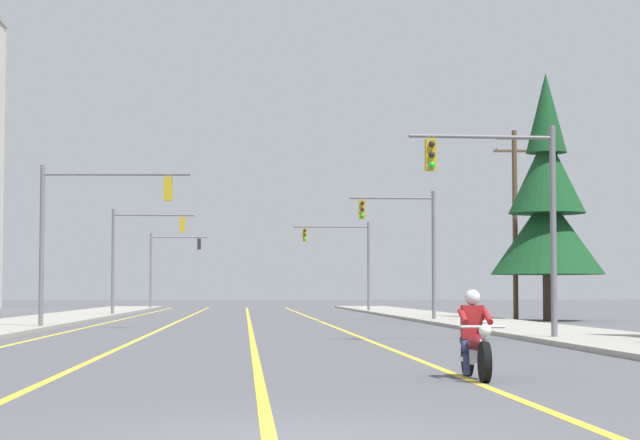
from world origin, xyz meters
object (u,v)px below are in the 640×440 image
object	(u,v)px
traffic_signal_mid_left	(137,245)
motorcycle_with_rider	(475,343)
traffic_signal_far_right	(347,252)
utility_pole_right_far	(515,218)
traffic_signal_near_right	(512,199)
traffic_signal_far_left	(167,259)
traffic_signal_mid_right	(410,236)
traffic_signal_near_left	(86,219)
conifer_tree_right_verge_far	(547,206)

from	to	relation	value
traffic_signal_mid_left	motorcycle_with_rider	bearing A→B (deg)	-78.80
traffic_signal_far_right	utility_pole_right_far	distance (m)	22.90
motorcycle_with_rider	traffic_signal_far_right	world-z (taller)	traffic_signal_far_right
traffic_signal_near_right	traffic_signal_far_left	xyz separation A→B (m)	(-13.91, 64.65, 0.02)
traffic_signal_mid_right	traffic_signal_far_right	distance (m)	25.48
traffic_signal_mid_right	traffic_signal_mid_left	xyz separation A→B (m)	(-14.03, 13.50, 0.04)
utility_pole_right_far	traffic_signal_near_left	bearing A→B (deg)	-143.81
traffic_signal_near_right	motorcycle_with_rider	bearing A→B (deg)	-105.16
utility_pole_right_far	motorcycle_with_rider	bearing A→B (deg)	-103.77
motorcycle_with_rider	traffic_signal_near_left	size ratio (longest dim) A/B	0.35
motorcycle_with_rider	traffic_signal_mid_left	distance (m)	51.52
conifer_tree_right_verge_far	motorcycle_with_rider	bearing A→B (deg)	-106.06
motorcycle_with_rider	traffic_signal_mid_right	xyz separation A→B (m)	(4.05, 36.93, 3.46)
motorcycle_with_rider	conifer_tree_right_verge_far	xyz separation A→B (m)	(10.93, 37.99, 4.97)
traffic_signal_mid_right	traffic_signal_near_left	bearing A→B (deg)	-141.95
traffic_signal_near_left	conifer_tree_right_verge_far	world-z (taller)	conifer_tree_right_verge_far
utility_pole_right_far	conifer_tree_right_verge_far	bearing A→B (deg)	-68.39
motorcycle_with_rider	traffic_signal_near_right	world-z (taller)	traffic_signal_near_right
traffic_signal_far_right	traffic_signal_near_left	bearing A→B (deg)	-109.67
traffic_signal_near_left	motorcycle_with_rider	bearing A→B (deg)	-69.57
traffic_signal_far_left	utility_pole_right_far	xyz separation A→B (m)	(19.96, -38.45, 1.07)
traffic_signal_near_left	conifer_tree_right_verge_far	size ratio (longest dim) A/B	0.51
traffic_signal_mid_right	utility_pole_right_far	size ratio (longest dim) A/B	0.64
traffic_signal_mid_left	traffic_signal_far_left	world-z (taller)	same
traffic_signal_mid_left	traffic_signal_far_right	bearing A→B (deg)	42.19
traffic_signal_mid_left	utility_pole_right_far	world-z (taller)	utility_pole_right_far
traffic_signal_mid_right	motorcycle_with_rider	bearing A→B (deg)	-96.26
traffic_signal_near_left	traffic_signal_mid_right	xyz separation A→B (m)	(13.79, 10.79, -0.10)
traffic_signal_far_right	conifer_tree_right_verge_far	bearing A→B (deg)	-72.47
traffic_signal_near_right	traffic_signal_mid_right	size ratio (longest dim) A/B	1.00
traffic_signal_near_right	traffic_signal_far_right	world-z (taller)	same
traffic_signal_far_left	utility_pole_right_far	size ratio (longest dim) A/B	0.64
traffic_signal_mid_right	traffic_signal_far_left	world-z (taller)	same
conifer_tree_right_verge_far	traffic_signal_mid_right	bearing A→B (deg)	-171.25
traffic_signal_near_right	conifer_tree_right_verge_far	size ratio (longest dim) A/B	0.51
traffic_signal_near_right	traffic_signal_far_right	distance (m)	48.08
traffic_signal_mid_right	traffic_signal_far_right	xyz separation A→B (m)	(-0.83, 25.47, 0.07)
traffic_signal_far_right	traffic_signal_far_left	distance (m)	21.22
traffic_signal_near_right	utility_pole_right_far	size ratio (longest dim) A/B	0.64
traffic_signal_near_left	traffic_signal_mid_left	xyz separation A→B (m)	(-0.24, 24.29, -0.06)
motorcycle_with_rider	utility_pole_right_far	distance (m)	41.97
traffic_signal_near_right	traffic_signal_mid_right	bearing A→B (deg)	89.56
traffic_signal_near_left	traffic_signal_mid_right	bearing A→B (deg)	38.05
utility_pole_right_far	traffic_signal_near_right	bearing A→B (deg)	-103.00
traffic_signal_mid_right	traffic_signal_mid_left	world-z (taller)	same
motorcycle_with_rider	traffic_signal_far_right	bearing A→B (deg)	87.04
traffic_signal_near_right	utility_pole_right_far	distance (m)	26.92
traffic_signal_near_left	traffic_signal_mid_left	distance (m)	24.29
traffic_signal_near_right	conifer_tree_right_verge_far	bearing A→B (deg)	73.40
traffic_signal_mid_right	traffic_signal_far_right	bearing A→B (deg)	91.86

